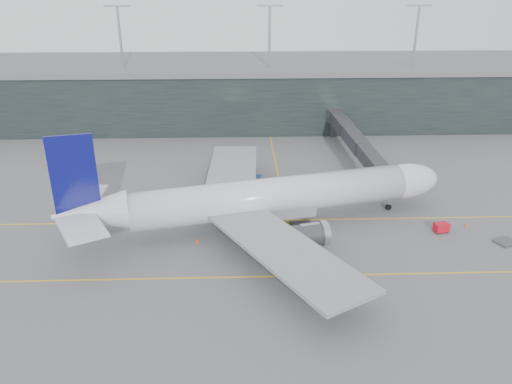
{
  "coord_description": "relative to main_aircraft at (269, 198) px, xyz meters",
  "views": [
    {
      "loc": [
        -2.46,
        -74.35,
        35.47
      ],
      "look_at": [
        0.0,
        -4.0,
        4.93
      ],
      "focal_mm": 35.0,
      "sensor_mm": 36.0,
      "label": 1
    }
  ],
  "objects": [
    {
      "name": "uld_a",
      "position": [
        -7.72,
        16.48,
        -3.63
      ],
      "size": [
        2.41,
        1.99,
        2.07
      ],
      "rotation": [
        0.0,
        0.0,
        -0.08
      ],
      "color": "#3A3A3F",
      "rests_on": "ground"
    },
    {
      "name": "taxiline_a",
      "position": [
        -1.93,
        1.7,
        -4.71
      ],
      "size": [
        160.0,
        0.25,
        0.02
      ],
      "primitive_type": "cube",
      "color": "#EFB016",
      "rests_on": "ground"
    },
    {
      "name": "cone_tail",
      "position": [
        -10.67,
        -5.03,
        -4.37
      ],
      "size": [
        0.44,
        0.44,
        0.7
      ],
      "primitive_type": "cone",
      "color": "#F0450D",
      "rests_on": "ground"
    },
    {
      "name": "cone_wing_port",
      "position": [
        5.26,
        15.61,
        -4.39
      ],
      "size": [
        0.41,
        0.41,
        0.65
      ],
      "primitive_type": "cone",
      "color": "red",
      "rests_on": "ground"
    },
    {
      "name": "uld_c",
      "position": [
        -1.3,
        15.73,
        -3.67
      ],
      "size": [
        2.6,
        2.31,
        1.99
      ],
      "rotation": [
        0.0,
        0.0,
        -0.29
      ],
      "color": "#3A3A3F",
      "rests_on": "ground"
    },
    {
      "name": "gse_cart",
      "position": [
        25.8,
        -3.09,
        -3.91
      ],
      "size": [
        2.37,
        1.78,
        1.45
      ],
      "rotation": [
        0.0,
        0.0,
        0.22
      ],
      "color": "red",
      "rests_on": "ground"
    },
    {
      "name": "main_aircraft",
      "position": [
        0.0,
        0.0,
        0.0
      ],
      "size": [
        59.35,
        54.76,
        16.82
      ],
      "rotation": [
        0.0,
        0.0,
        0.24
      ],
      "color": "silver",
      "rests_on": "ground"
    },
    {
      "name": "uld_b",
      "position": [
        -3.85,
        16.48,
        -3.71
      ],
      "size": [
        2.57,
        2.32,
        1.92
      ],
      "rotation": [
        0.0,
        0.0,
        0.36
      ],
      "color": "#3A3A3F",
      "rests_on": "ground"
    },
    {
      "name": "jet_bridge",
      "position": [
        19.05,
        29.32,
        0.25
      ],
      "size": [
        4.82,
        44.44,
        6.64
      ],
      "rotation": [
        0.0,
        0.0,
        0.03
      ],
      "color": "#2A2A2F",
      "rests_on": "ground"
    },
    {
      "name": "cone_nose",
      "position": [
        30.43,
        -1.38,
        -4.37
      ],
      "size": [
        0.44,
        0.44,
        0.7
      ],
      "primitive_type": "cone",
      "color": "#FB510D",
      "rests_on": "ground"
    },
    {
      "name": "baggage_dolly",
      "position": [
        33.93,
        -6.7,
        -4.55
      ],
      "size": [
        3.55,
        3.28,
        0.29
      ],
      "primitive_type": "cube",
      "rotation": [
        0.0,
        0.0,
        0.44
      ],
      "color": "#3E3D43",
      "rests_on": "ground"
    },
    {
      "name": "taxiline_b",
      "position": [
        -1.93,
        -14.3,
        -4.71
      ],
      "size": [
        160.0,
        0.25,
        0.02
      ],
      "primitive_type": "cube",
      "color": "#EFB016",
      "rests_on": "ground"
    },
    {
      "name": "ground",
      "position": [
        -1.93,
        5.7,
        -4.72
      ],
      "size": [
        320.0,
        320.0,
        0.0
      ],
      "primitive_type": "plane",
      "color": "#595A5E",
      "rests_on": "ground"
    },
    {
      "name": "terminal",
      "position": [
        -1.93,
        63.7,
        2.9
      ],
      "size": [
        240.0,
        36.0,
        29.0
      ],
      "color": "black",
      "rests_on": "ground"
    },
    {
      "name": "taxiline_lead_main",
      "position": [
        3.07,
        25.7,
        -4.71
      ],
      "size": [
        0.25,
        60.0,
        0.02
      ],
      "primitive_type": "cube",
      "color": "#EFB016",
      "rests_on": "ground"
    },
    {
      "name": "cone_wing_stbd",
      "position": [
        8.33,
        -14.05,
        -4.35
      ],
      "size": [
        0.47,
        0.47,
        0.75
      ],
      "primitive_type": "cone",
      "color": "orange",
      "rests_on": "ground"
    }
  ]
}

